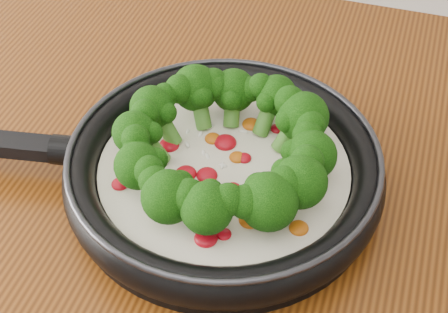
% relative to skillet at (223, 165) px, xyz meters
% --- Properties ---
extents(skillet, '(0.55, 0.39, 0.10)m').
position_rel_skillet_xyz_m(skillet, '(0.00, 0.00, 0.00)').
color(skillet, black).
rests_on(skillet, counter).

